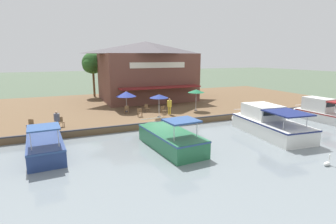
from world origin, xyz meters
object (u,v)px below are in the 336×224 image
at_px(motorboat_second_along, 45,145).
at_px(motorboat_outer_channel, 264,122).
at_px(patio_umbrella_far_corner, 126,94).
at_px(patio_umbrella_back_row, 196,91).
at_px(person_mid_patio, 169,104).
at_px(cafe_chair_back_row_seat, 126,109).
at_px(swan, 327,163).
at_px(waterfront_restaurant, 146,71).
at_px(tree_upstream_bank, 92,64).
at_px(cafe_chair_under_first_umbrella, 30,124).
at_px(motorboat_nearest_quay, 167,137).
at_px(person_near_entrance, 57,118).
at_px(cafe_chair_facing_river, 61,121).
at_px(cafe_chair_far_corner_seat, 147,108).
at_px(cafe_chair_beside_entrance, 163,110).
at_px(cafe_chair_mid_patio, 140,112).
at_px(motorboat_fourth_along, 320,112).
at_px(patio_umbrella_mid_patio_right, 159,96).

xyz_separation_m(motorboat_second_along, motorboat_outer_channel, (1.81, 17.67, 0.27)).
bearing_deg(patio_umbrella_far_corner, motorboat_outer_channel, 41.21).
xyz_separation_m(patio_umbrella_back_row, person_mid_patio, (0.75, -3.63, -1.14)).
distance_m(cafe_chair_back_row_seat, swan, 19.09).
height_order(waterfront_restaurant, swan, waterfront_restaurant).
bearing_deg(tree_upstream_bank, cafe_chair_under_first_umbrella, -23.83).
xyz_separation_m(motorboat_nearest_quay, tree_upstream_bank, (-24.08, -2.00, 4.82)).
height_order(patio_umbrella_back_row, person_near_entrance, patio_umbrella_back_row).
relative_size(patio_umbrella_back_row, tree_upstream_bank, 0.37).
distance_m(cafe_chair_facing_river, cafe_chair_far_corner_seat, 9.50).
bearing_deg(cafe_chair_beside_entrance, cafe_chair_mid_patio, -88.01).
distance_m(waterfront_restaurant, cafe_chair_mid_patio, 11.92).
bearing_deg(patio_umbrella_far_corner, cafe_chair_mid_patio, 12.44).
xyz_separation_m(patio_umbrella_far_corner, motorboat_outer_channel, (10.96, 9.60, -1.64)).
bearing_deg(cafe_chair_far_corner_seat, swan, 18.54).
bearing_deg(person_mid_patio, cafe_chair_mid_patio, -93.95).
xyz_separation_m(motorboat_nearest_quay, motorboat_outer_channel, (0.11, 9.34, 0.21)).
relative_size(cafe_chair_facing_river, motorboat_fourth_along, 0.12).
height_order(patio_umbrella_mid_patio_right, cafe_chair_beside_entrance, patio_umbrella_mid_patio_right).
bearing_deg(cafe_chair_far_corner_seat, person_mid_patio, 39.03).
relative_size(patio_umbrella_mid_patio_right, patio_umbrella_far_corner, 1.02).
relative_size(person_mid_patio, motorboat_second_along, 0.28).
bearing_deg(cafe_chair_beside_entrance, tree_upstream_bank, -162.57).
bearing_deg(patio_umbrella_mid_patio_right, motorboat_outer_channel, 45.67).
xyz_separation_m(waterfront_restaurant, cafe_chair_under_first_umbrella, (11.46, -14.26, -3.64)).
xyz_separation_m(cafe_chair_back_row_seat, swan, (17.26, 8.11, -0.85)).
relative_size(motorboat_second_along, motorboat_outer_channel, 0.70).
xyz_separation_m(patio_umbrella_back_row, cafe_chair_far_corner_seat, (-1.45, -5.41, -1.75)).
bearing_deg(cafe_chair_back_row_seat, cafe_chair_under_first_umbrella, -71.97).
relative_size(patio_umbrella_back_row, swan, 3.56).
distance_m(patio_umbrella_mid_patio_right, motorboat_nearest_quay, 7.53).
bearing_deg(cafe_chair_back_row_seat, cafe_chair_facing_river, -65.45).
relative_size(waterfront_restaurant, cafe_chair_under_first_umbrella, 15.11).
xyz_separation_m(patio_umbrella_far_corner, patio_umbrella_back_row, (2.36, 7.49, 0.22)).
xyz_separation_m(motorboat_nearest_quay, swan, (7.33, 7.61, -0.54)).
xyz_separation_m(patio_umbrella_far_corner, cafe_chair_far_corner_seat, (0.91, 2.08, -1.54)).
bearing_deg(motorboat_outer_channel, motorboat_fourth_along, 98.28).
xyz_separation_m(cafe_chair_beside_entrance, person_near_entrance, (2.26, -10.48, 0.55)).
bearing_deg(cafe_chair_under_first_umbrella, person_mid_patio, 93.25).
bearing_deg(person_mid_patio, waterfront_restaurant, 174.13).
bearing_deg(waterfront_restaurant, cafe_chair_back_row_seat, -31.45).
relative_size(waterfront_restaurant, person_near_entrance, 7.81).
bearing_deg(motorboat_nearest_quay, patio_umbrella_mid_patio_right, 163.04).
relative_size(patio_umbrella_mid_patio_right, person_mid_patio, 1.38).
relative_size(cafe_chair_under_first_umbrella, motorboat_nearest_quay, 0.11).
relative_size(person_near_entrance, person_mid_patio, 0.95).
relative_size(motorboat_second_along, tree_upstream_bank, 0.92).
relative_size(waterfront_restaurant, cafe_chair_beside_entrance, 15.11).
bearing_deg(motorboat_nearest_quay, motorboat_outer_channel, 89.32).
height_order(cafe_chair_far_corner_seat, motorboat_fourth_along, motorboat_fourth_along).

